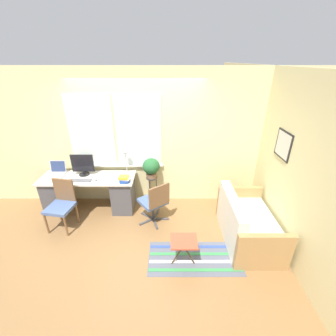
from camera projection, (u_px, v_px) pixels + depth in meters
name	position (u px, v px, depth m)	size (l,w,h in m)	color
ground_plane	(139.00, 217.00, 4.39)	(14.00, 14.00, 0.00)	olive
wall_back_with_window	(138.00, 140.00, 4.42)	(9.00, 0.12, 2.70)	beige
wall_right_with_picture	(277.00, 154.00, 3.80)	(0.08, 9.00, 2.70)	beige
desk	(90.00, 192.00, 4.50)	(1.82, 0.61, 0.73)	beige
laptop	(57.00, 172.00, 4.44)	(0.31, 0.29, 0.26)	#B7B7BC
monitor	(83.00, 165.00, 4.36)	(0.43, 0.20, 0.43)	black
keyboard	(80.00, 180.00, 4.22)	(0.43, 0.11, 0.02)	slate
mouse	(97.00, 180.00, 4.22)	(0.04, 0.06, 0.03)	slate
desk_lamp	(126.00, 157.00, 4.37)	(0.14, 0.14, 0.48)	#ADADB2
book_stack	(124.00, 179.00, 4.15)	(0.23, 0.17, 0.13)	#2851B2
desk_chair_wooden	(62.00, 203.00, 3.99)	(0.49, 0.50, 0.90)	brown
office_chair_swivel	(155.00, 202.00, 4.09)	(0.62, 0.62, 0.86)	#47474C
couch_loveseat	(246.00, 225.00, 3.78)	(0.80, 1.37, 0.80)	white
plant_stand	(152.00, 181.00, 4.63)	(0.22, 0.22, 0.62)	#333338
potted_plant	(151.00, 167.00, 4.49)	(0.35, 0.35, 0.40)	brown
floor_rug_striped	(195.00, 258.00, 3.50)	(1.43, 0.68, 0.01)	#565B6B
folding_stool	(184.00, 243.00, 3.23)	(0.38, 0.33, 0.46)	#B24C33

